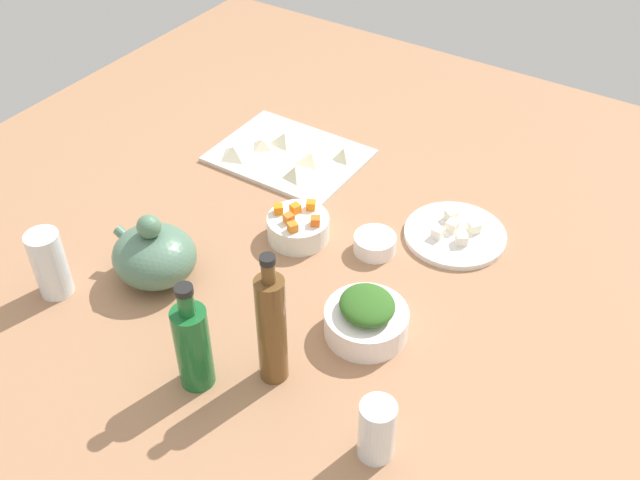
% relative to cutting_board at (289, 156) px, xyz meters
% --- Properties ---
extents(tabletop, '(1.90, 1.90, 0.03)m').
position_rel_cutting_board_xyz_m(tabletop, '(-0.26, 0.26, -0.02)').
color(tabletop, '#A27351').
rests_on(tabletop, ground).
extents(cutting_board, '(0.34, 0.26, 0.01)m').
position_rel_cutting_board_xyz_m(cutting_board, '(0.00, 0.00, 0.00)').
color(cutting_board, silver).
rests_on(cutting_board, tabletop).
extents(plate_tofu, '(0.21, 0.21, 0.01)m').
position_rel_cutting_board_xyz_m(plate_tofu, '(-0.45, 0.05, 0.00)').
color(plate_tofu, white).
rests_on(plate_tofu, tabletop).
extents(bowl_greens, '(0.15, 0.15, 0.05)m').
position_rel_cutting_board_xyz_m(bowl_greens, '(-0.43, 0.38, 0.02)').
color(bowl_greens, white).
rests_on(bowl_greens, tabletop).
extents(bowl_carrots, '(0.13, 0.13, 0.05)m').
position_rel_cutting_board_xyz_m(bowl_carrots, '(-0.18, 0.23, 0.02)').
color(bowl_carrots, white).
rests_on(bowl_carrots, tabletop).
extents(bowl_small_side, '(0.09, 0.09, 0.04)m').
position_rel_cutting_board_xyz_m(bowl_small_side, '(-0.33, 0.18, 0.01)').
color(bowl_small_side, white).
rests_on(bowl_small_side, tabletop).
extents(teapot, '(0.18, 0.15, 0.15)m').
position_rel_cutting_board_xyz_m(teapot, '(-0.02, 0.47, 0.05)').
color(teapot, '#50745D').
rests_on(teapot, tabletop).
extents(bottle_0, '(0.06, 0.06, 0.21)m').
position_rel_cutting_board_xyz_m(bottle_0, '(-0.25, 0.63, 0.08)').
color(bottle_0, '#1A622C').
rests_on(bottle_0, tabletop).
extents(bottle_1, '(0.05, 0.05, 0.26)m').
position_rel_cutting_board_xyz_m(bottle_1, '(-0.35, 0.55, 0.11)').
color(bottle_1, brown).
rests_on(bottle_1, tabletop).
extents(drinking_glass_0, '(0.06, 0.06, 0.11)m').
position_rel_cutting_board_xyz_m(drinking_glass_0, '(-0.57, 0.59, 0.05)').
color(drinking_glass_0, white).
rests_on(drinking_glass_0, tabletop).
extents(drinking_glass_1, '(0.06, 0.06, 0.14)m').
position_rel_cutting_board_xyz_m(drinking_glass_1, '(0.11, 0.61, 0.06)').
color(drinking_glass_1, white).
rests_on(drinking_glass_1, tabletop).
extents(carrot_cube_0, '(0.02, 0.02, 0.02)m').
position_rel_cutting_board_xyz_m(carrot_cube_0, '(-0.17, 0.25, 0.05)').
color(carrot_cube_0, orange).
rests_on(carrot_cube_0, bowl_carrots).
extents(carrot_cube_1, '(0.02, 0.02, 0.02)m').
position_rel_cutting_board_xyz_m(carrot_cube_1, '(-0.22, 0.23, 0.05)').
color(carrot_cube_1, orange).
rests_on(carrot_cube_1, bowl_carrots).
extents(carrot_cube_2, '(0.02, 0.02, 0.02)m').
position_rel_cutting_board_xyz_m(carrot_cube_2, '(-0.19, 0.19, 0.05)').
color(carrot_cube_2, orange).
rests_on(carrot_cube_2, bowl_carrots).
extents(carrot_cube_3, '(0.02, 0.02, 0.02)m').
position_rel_cutting_board_xyz_m(carrot_cube_3, '(-0.19, 0.27, 0.05)').
color(carrot_cube_3, orange).
rests_on(carrot_cube_3, bowl_carrots).
extents(carrot_cube_4, '(0.02, 0.02, 0.02)m').
position_rel_cutting_board_xyz_m(carrot_cube_4, '(-0.17, 0.21, 0.05)').
color(carrot_cube_4, orange).
rests_on(carrot_cube_4, bowl_carrots).
extents(carrot_cube_5, '(0.03, 0.03, 0.02)m').
position_rel_cutting_board_xyz_m(carrot_cube_5, '(-0.14, 0.24, 0.05)').
color(carrot_cube_5, orange).
rests_on(carrot_cube_5, bowl_carrots).
extents(chopped_greens_mound, '(0.14, 0.14, 0.03)m').
position_rel_cutting_board_xyz_m(chopped_greens_mound, '(-0.43, 0.38, 0.06)').
color(chopped_greens_mound, '#306021').
rests_on(chopped_greens_mound, bowl_greens).
extents(tofu_cube_0, '(0.03, 0.03, 0.02)m').
position_rel_cutting_board_xyz_m(tofu_cube_0, '(-0.47, 0.08, 0.02)').
color(tofu_cube_0, white).
rests_on(tofu_cube_0, plate_tofu).
extents(tofu_cube_1, '(0.02, 0.02, 0.02)m').
position_rel_cutting_board_xyz_m(tofu_cube_1, '(-0.43, 0.09, 0.02)').
color(tofu_cube_1, white).
rests_on(tofu_cube_1, plate_tofu).
extents(tofu_cube_2, '(0.03, 0.03, 0.02)m').
position_rel_cutting_board_xyz_m(tofu_cube_2, '(-0.42, 0.02, 0.02)').
color(tofu_cube_2, silver).
rests_on(tofu_cube_2, plate_tofu).
extents(tofu_cube_3, '(0.03, 0.03, 0.02)m').
position_rel_cutting_board_xyz_m(tofu_cube_3, '(-0.48, 0.03, 0.02)').
color(tofu_cube_3, white).
rests_on(tofu_cube_3, plate_tofu).
extents(tofu_cube_4, '(0.02, 0.02, 0.02)m').
position_rel_cutting_board_xyz_m(tofu_cube_4, '(-0.44, 0.05, 0.02)').
color(tofu_cube_4, '#F1E6CC').
rests_on(tofu_cube_4, plate_tofu).
extents(dumpling_0, '(0.06, 0.07, 0.03)m').
position_rel_cutting_board_xyz_m(dumpling_0, '(-0.06, 0.07, 0.02)').
color(dumpling_0, beige).
rests_on(dumpling_0, cutting_board).
extents(dumpling_1, '(0.06, 0.06, 0.03)m').
position_rel_cutting_board_xyz_m(dumpling_1, '(-0.12, -0.05, 0.02)').
color(dumpling_1, beige).
rests_on(dumpling_1, cutting_board).
extents(dumpling_2, '(0.07, 0.07, 0.03)m').
position_rel_cutting_board_xyz_m(dumpling_2, '(0.10, 0.08, 0.02)').
color(dumpling_2, beige).
rests_on(dumpling_2, cutting_board).
extents(dumpling_3, '(0.08, 0.08, 0.03)m').
position_rel_cutting_board_xyz_m(dumpling_3, '(0.04, -0.03, 0.02)').
color(dumpling_3, beige).
rests_on(dumpling_3, cutting_board).
extents(dumpling_4, '(0.05, 0.05, 0.02)m').
position_rel_cutting_board_xyz_m(dumpling_4, '(0.07, 0.01, 0.02)').
color(dumpling_4, beige).
rests_on(dumpling_4, cutting_board).
extents(dumpling_5, '(0.08, 0.08, 0.02)m').
position_rel_cutting_board_xyz_m(dumpling_5, '(-0.06, -0.00, 0.02)').
color(dumpling_5, beige).
rests_on(dumpling_5, cutting_board).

